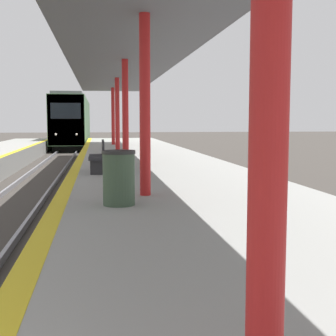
# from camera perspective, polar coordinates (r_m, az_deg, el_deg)

# --- Properties ---
(train) EXTENTS (2.74, 20.47, 4.66)m
(train) POSITION_cam_1_polar(r_m,az_deg,el_deg) (45.62, -11.48, 5.58)
(train) COLOR black
(train) RESTS_ON ground
(station_canopy) EXTENTS (3.91, 34.05, 3.75)m
(station_canopy) POSITION_cam_1_polar(r_m,az_deg,el_deg) (16.20, -5.28, 13.23)
(station_canopy) COLOR red
(station_canopy) RESTS_ON platform_right
(trash_bin) EXTENTS (0.59, 0.59, 0.97)m
(trash_bin) POSITION_cam_1_polar(r_m,az_deg,el_deg) (8.27, -6.01, -1.18)
(trash_bin) COLOR #384C38
(trash_bin) RESTS_ON platform_right
(bench) EXTENTS (0.44, 1.62, 0.92)m
(bench) POSITION_cam_1_polar(r_m,az_deg,el_deg) (13.66, -8.43, 1.52)
(bench) COLOR #28282D
(bench) RESTS_ON platform_right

